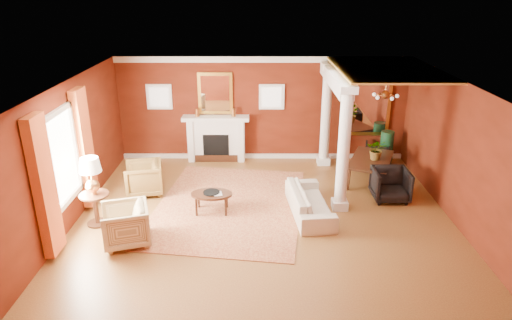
{
  "coord_description": "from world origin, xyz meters",
  "views": [
    {
      "loc": [
        -0.15,
        -8.85,
        4.74
      ],
      "look_at": [
        -0.17,
        0.35,
        1.15
      ],
      "focal_mm": 32.0,
      "sensor_mm": 36.0,
      "label": 1
    }
  ],
  "objects_px": {
    "coffee_table": "(212,195)",
    "side_table": "(92,180)",
    "dining_table": "(372,164)",
    "armchair_leopard": "(144,177)",
    "armchair_stripe": "(125,223)",
    "sofa": "(310,198)"
  },
  "relations": [
    {
      "from": "coffee_table",
      "to": "sofa",
      "type": "bearing_deg",
      "value": -1.83
    },
    {
      "from": "coffee_table",
      "to": "dining_table",
      "type": "bearing_deg",
      "value": 23.71
    },
    {
      "from": "coffee_table",
      "to": "side_table",
      "type": "bearing_deg",
      "value": -167.13
    },
    {
      "from": "sofa",
      "to": "armchair_stripe",
      "type": "height_order",
      "value": "armchair_stripe"
    },
    {
      "from": "sofa",
      "to": "side_table",
      "type": "distance_m",
      "value": 4.56
    },
    {
      "from": "sofa",
      "to": "coffee_table",
      "type": "distance_m",
      "value": 2.14
    },
    {
      "from": "armchair_stripe",
      "to": "dining_table",
      "type": "bearing_deg",
      "value": 102.19
    },
    {
      "from": "sofa",
      "to": "coffee_table",
      "type": "height_order",
      "value": "sofa"
    },
    {
      "from": "sofa",
      "to": "dining_table",
      "type": "bearing_deg",
      "value": -50.76
    },
    {
      "from": "coffee_table",
      "to": "side_table",
      "type": "relative_size",
      "value": 0.61
    },
    {
      "from": "armchair_stripe",
      "to": "coffee_table",
      "type": "bearing_deg",
      "value": 113.23
    },
    {
      "from": "sofa",
      "to": "armchair_stripe",
      "type": "relative_size",
      "value": 2.23
    },
    {
      "from": "armchair_leopard",
      "to": "dining_table",
      "type": "bearing_deg",
      "value": 85.79
    },
    {
      "from": "sofa",
      "to": "dining_table",
      "type": "height_order",
      "value": "dining_table"
    },
    {
      "from": "armchair_leopard",
      "to": "sofa",
      "type": "bearing_deg",
      "value": 63.16
    },
    {
      "from": "sofa",
      "to": "side_table",
      "type": "relative_size",
      "value": 1.31
    },
    {
      "from": "armchair_leopard",
      "to": "dining_table",
      "type": "height_order",
      "value": "dining_table"
    },
    {
      "from": "side_table",
      "to": "dining_table",
      "type": "bearing_deg",
      "value": 19.79
    },
    {
      "from": "side_table",
      "to": "dining_table",
      "type": "height_order",
      "value": "side_table"
    },
    {
      "from": "sofa",
      "to": "armchair_leopard",
      "type": "distance_m",
      "value": 3.99
    },
    {
      "from": "armchair_leopard",
      "to": "armchair_stripe",
      "type": "xyz_separation_m",
      "value": [
        0.17,
        -2.25,
        0.01
      ]
    },
    {
      "from": "sofa",
      "to": "coffee_table",
      "type": "relative_size",
      "value": 2.16
    }
  ]
}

